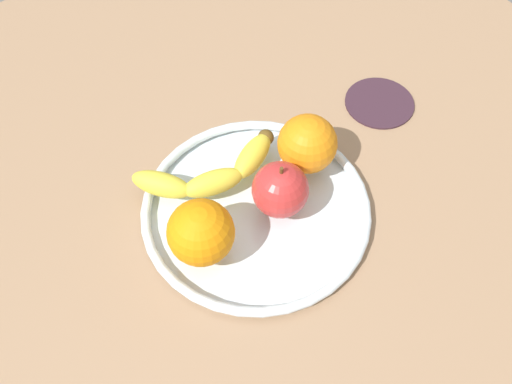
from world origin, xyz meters
TOP-DOWN VIEW (x-y plane):
  - ground_plane at (0.00, 0.00)cm, footprint 117.32×117.32cm
  - fruit_bowl at (0.00, 0.00)cm, footprint 28.38×28.38cm
  - banana at (-1.99, 6.44)cm, footprint 19.63×10.17cm
  - apple at (2.31, -1.68)cm, footprint 6.82×6.82cm
  - orange_front_right at (-8.52, -1.13)cm, footprint 7.68×7.68cm
  - orange_center at (9.11, 1.55)cm, footprint 7.49×7.49cm
  - ambient_coaster at (25.37, 4.29)cm, footprint 9.88×9.88cm

SIDE VIEW (x-z plane):
  - ground_plane at x=0.00cm, z-range -4.00..0.00cm
  - ambient_coaster at x=25.37cm, z-range 0.00..0.60cm
  - fruit_bowl at x=0.00cm, z-range 0.02..1.82cm
  - banana at x=-1.99cm, z-range 1.80..4.85cm
  - apple at x=2.31cm, z-range 1.40..9.02cm
  - orange_center at x=9.11cm, z-range 1.80..9.29cm
  - orange_front_right at x=-8.52cm, z-range 1.80..9.48cm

